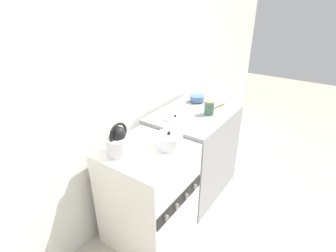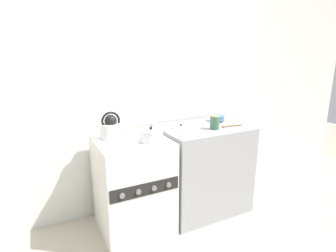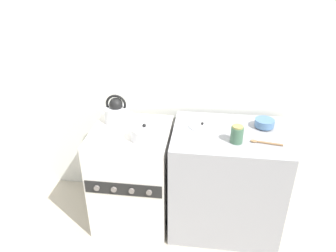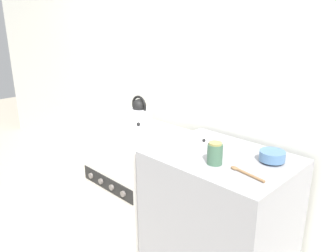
{
  "view_description": "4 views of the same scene",
  "coord_description": "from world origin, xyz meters",
  "px_view_note": "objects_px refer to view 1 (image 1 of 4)",
  "views": [
    {
      "loc": [
        -1.32,
        -0.79,
        1.94
      ],
      "look_at": [
        0.26,
        0.29,
        0.99
      ],
      "focal_mm": 28.0,
      "sensor_mm": 36.0,
      "label": 1
    },
    {
      "loc": [
        -0.73,
        -1.82,
        1.58
      ],
      "look_at": [
        0.35,
        0.28,
        0.98
      ],
      "focal_mm": 28.0,
      "sensor_mm": 36.0,
      "label": 2
    },
    {
      "loc": [
        0.59,
        -1.91,
        2.16
      ],
      "look_at": [
        0.31,
        0.32,
        0.95
      ],
      "focal_mm": 35.0,
      "sensor_mm": 36.0,
      "label": 3
    },
    {
      "loc": [
        1.87,
        -1.26,
        1.72
      ],
      "look_at": [
        0.33,
        0.32,
        1.01
      ],
      "focal_mm": 35.0,
      "sensor_mm": 36.0,
      "label": 4
    }
  ],
  "objects_px": {
    "kettle": "(119,142)",
    "enamel_bowl": "(197,98)",
    "storage_jar": "(209,108)",
    "stove": "(148,195)",
    "cooking_pot": "(169,141)",
    "loose_pot_lid": "(175,117)"
  },
  "relations": [
    {
      "from": "enamel_bowl",
      "to": "storage_jar",
      "type": "height_order",
      "value": "storage_jar"
    },
    {
      "from": "stove",
      "to": "loose_pot_lid",
      "type": "distance_m",
      "value": 0.75
    },
    {
      "from": "stove",
      "to": "storage_jar",
      "type": "bearing_deg",
      "value": -7.74
    },
    {
      "from": "kettle",
      "to": "storage_jar",
      "type": "height_order",
      "value": "kettle"
    },
    {
      "from": "loose_pot_lid",
      "to": "cooking_pot",
      "type": "bearing_deg",
      "value": -152.56
    },
    {
      "from": "cooking_pot",
      "to": "kettle",
      "type": "bearing_deg",
      "value": 138.08
    },
    {
      "from": "stove",
      "to": "enamel_bowl",
      "type": "height_order",
      "value": "enamel_bowl"
    },
    {
      "from": "stove",
      "to": "kettle",
      "type": "xyz_separation_m",
      "value": [
        -0.14,
        0.14,
        0.54
      ]
    },
    {
      "from": "enamel_bowl",
      "to": "storage_jar",
      "type": "distance_m",
      "value": 0.35
    },
    {
      "from": "enamel_bowl",
      "to": "loose_pot_lid",
      "type": "xyz_separation_m",
      "value": [
        -0.49,
        -0.04,
        -0.03
      ]
    },
    {
      "from": "storage_jar",
      "to": "loose_pot_lid",
      "type": "distance_m",
      "value": 0.35
    },
    {
      "from": "enamel_bowl",
      "to": "loose_pot_lid",
      "type": "bearing_deg",
      "value": -175.9
    },
    {
      "from": "stove",
      "to": "loose_pot_lid",
      "type": "bearing_deg",
      "value": 10.93
    },
    {
      "from": "cooking_pot",
      "to": "stove",
      "type": "bearing_deg",
      "value": 141.49
    },
    {
      "from": "kettle",
      "to": "enamel_bowl",
      "type": "distance_m",
      "value": 1.2
    },
    {
      "from": "cooking_pot",
      "to": "storage_jar",
      "type": "height_order",
      "value": "storage_jar"
    },
    {
      "from": "stove",
      "to": "kettle",
      "type": "relative_size",
      "value": 3.57
    },
    {
      "from": "cooking_pot",
      "to": "enamel_bowl",
      "type": "bearing_deg",
      "value": 15.68
    },
    {
      "from": "cooking_pot",
      "to": "enamel_bowl",
      "type": "relative_size",
      "value": 1.41
    },
    {
      "from": "stove",
      "to": "cooking_pot",
      "type": "distance_m",
      "value": 0.53
    },
    {
      "from": "cooking_pot",
      "to": "storage_jar",
      "type": "bearing_deg",
      "value": 0.02
    },
    {
      "from": "stove",
      "to": "cooking_pot",
      "type": "xyz_separation_m",
      "value": [
        0.14,
        -0.11,
        0.5
      ]
    }
  ]
}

